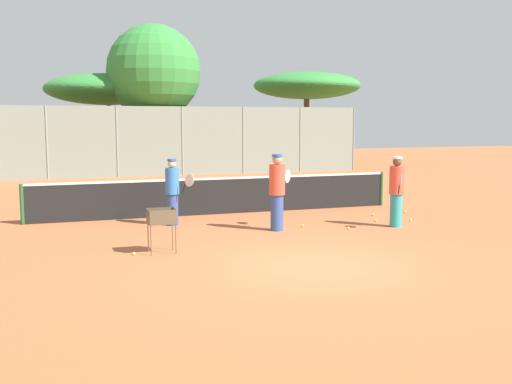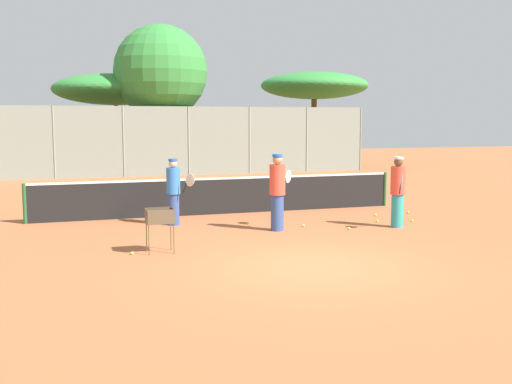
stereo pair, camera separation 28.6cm
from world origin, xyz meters
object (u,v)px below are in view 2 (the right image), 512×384
(player_red_cap, at_px, (277,191))
(tennis_net, at_px, (222,195))
(ball_cart, at_px, (159,220))
(player_white_outfit, at_px, (174,191))
(player_yellow_shirt, at_px, (398,191))

(player_red_cap, bearing_deg, tennis_net, 62.17)
(player_red_cap, relative_size, ball_cart, 2.06)
(player_white_outfit, distance_m, player_yellow_shirt, 5.75)
(tennis_net, height_order, player_red_cap, player_red_cap)
(player_yellow_shirt, bearing_deg, player_red_cap, -77.14)
(player_white_outfit, relative_size, player_yellow_shirt, 0.96)
(tennis_net, bearing_deg, player_red_cap, -77.64)
(player_red_cap, xyz_separation_m, player_yellow_shirt, (3.06, -0.53, -0.05))
(tennis_net, bearing_deg, player_white_outfit, -139.93)
(tennis_net, xyz_separation_m, player_white_outfit, (-1.65, -1.39, 0.34))
(tennis_net, relative_size, player_yellow_shirt, 6.01)
(player_white_outfit, height_order, ball_cart, player_white_outfit)
(tennis_net, distance_m, player_red_cap, 3.05)
(tennis_net, bearing_deg, ball_cart, -119.10)
(player_white_outfit, bearing_deg, tennis_net, 87.49)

